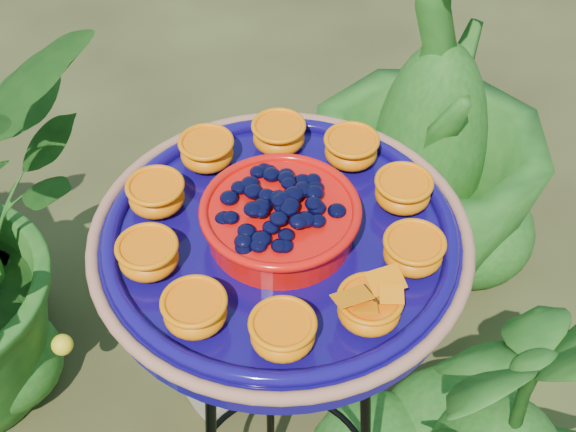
% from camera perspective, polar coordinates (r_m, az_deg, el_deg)
% --- Properties ---
extents(tripod_stand, '(0.44, 0.44, 0.94)m').
position_cam_1_polar(tripod_stand, '(1.38, -0.41, -13.17)').
color(tripod_stand, black).
rests_on(tripod_stand, ground).
extents(feeder_dish, '(0.62, 0.62, 0.11)m').
position_cam_1_polar(feeder_dish, '(1.04, -0.53, -1.39)').
color(feeder_dish, '#100757').
rests_on(feeder_dish, tripod_stand).
extents(driftwood_log, '(0.53, 0.24, 0.17)m').
position_cam_1_polar(driftwood_log, '(2.05, -0.57, -8.69)').
color(driftwood_log, tan).
rests_on(driftwood_log, ground).
extents(shrub_back_right, '(0.87, 0.87, 1.11)m').
position_cam_1_polar(shrub_back_right, '(1.99, 10.53, 7.95)').
color(shrub_back_right, '#184B14').
rests_on(shrub_back_right, ground).
extents(shrub_front_right, '(0.43, 0.30, 0.80)m').
position_cam_1_polar(shrub_front_right, '(1.61, 15.42, -14.35)').
color(shrub_front_right, '#184B14').
rests_on(shrub_front_right, ground).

